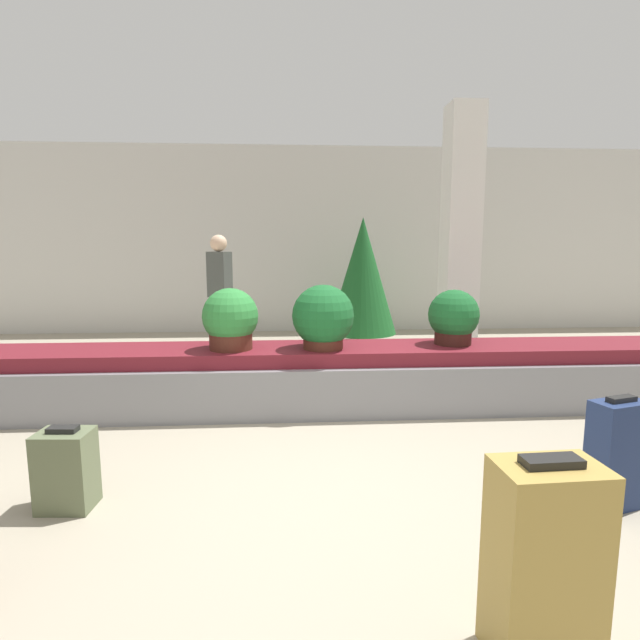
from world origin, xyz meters
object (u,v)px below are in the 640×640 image
object	(u,v)px
suitcase_2	(544,563)
potted_plant_1	(454,318)
traveler_0	(220,283)
potted_plant_0	(323,318)
decorated_tree	(362,276)
potted_plant_2	(230,320)
pillar	(460,238)
suitcase_1	(616,454)
suitcase_4	(66,470)

from	to	relation	value
suitcase_2	potted_plant_1	xyz separation A→B (m)	(0.65, 2.99, 0.46)
suitcase_2	traveler_0	bearing A→B (deg)	106.53
potted_plant_0	decorated_tree	bearing A→B (deg)	74.98
potted_plant_2	suitcase_2	bearing A→B (deg)	-63.64
suitcase_2	potted_plant_1	world-z (taller)	potted_plant_1
pillar	decorated_tree	bearing A→B (deg)	126.68
suitcase_1	potted_plant_1	xyz separation A→B (m)	(-0.32, 1.97, 0.51)
traveler_0	decorated_tree	size ratio (longest dim) A/B	0.86
potted_plant_1	decorated_tree	xyz separation A→B (m)	(-0.43, 2.92, 0.22)
pillar	potted_plant_0	bearing A→B (deg)	-137.28
pillar	suitcase_1	world-z (taller)	pillar
potted_plant_1	potted_plant_2	size ratio (longest dim) A/B	0.94
potted_plant_1	traveler_0	xyz separation A→B (m)	(-2.51, 2.44, 0.15)
pillar	potted_plant_0	size ratio (longest dim) A/B	5.47
suitcase_4	potted_plant_1	bearing A→B (deg)	35.60
pillar	decorated_tree	world-z (taller)	pillar
pillar	potted_plant_0	world-z (taller)	pillar
suitcase_2	potted_plant_2	world-z (taller)	potted_plant_2
traveler_0	potted_plant_2	bearing A→B (deg)	134.07
potted_plant_0	suitcase_2	bearing A→B (deg)	-78.23
potted_plant_1	potted_plant_0	bearing A→B (deg)	-174.32
suitcase_2	suitcase_4	distance (m)	2.52
potted_plant_1	decorated_tree	world-z (taller)	decorated_tree
suitcase_1	potted_plant_0	distance (m)	2.48
potted_plant_2	traveler_0	distance (m)	2.58
traveler_0	potted_plant_0	bearing A→B (deg)	150.75
suitcase_1	potted_plant_2	size ratio (longest dim) A/B	1.20
suitcase_4	traveler_0	bearing A→B (deg)	89.07
suitcase_2	potted_plant_2	bearing A→B (deg)	114.00
potted_plant_0	potted_plant_1	distance (m)	1.26
traveler_0	suitcase_4	bearing A→B (deg)	119.87
suitcase_1	decorated_tree	bearing A→B (deg)	83.41
potted_plant_2	decorated_tree	size ratio (longest dim) A/B	0.29
suitcase_4	potted_plant_2	world-z (taller)	potted_plant_2
suitcase_2	decorated_tree	bearing A→B (deg)	85.49
pillar	suitcase_1	bearing A→B (deg)	-94.22
traveler_0	decorated_tree	distance (m)	2.14
suitcase_2	traveler_0	world-z (taller)	traveler_0
pillar	potted_plant_1	world-z (taller)	pillar
potted_plant_2	suitcase_1	bearing A→B (deg)	-37.93
pillar	suitcase_4	size ratio (longest dim) A/B	6.50
suitcase_1	traveler_0	bearing A→B (deg)	107.38
suitcase_1	traveler_0	distance (m)	5.28
potted_plant_0	decorated_tree	size ratio (longest dim) A/B	0.30
suitcase_4	potted_plant_1	world-z (taller)	potted_plant_1
pillar	traveler_0	world-z (taller)	pillar
suitcase_1	potted_plant_1	size ratio (longest dim) A/B	1.28
suitcase_4	suitcase_2	bearing A→B (deg)	-25.04
suitcase_4	potted_plant_1	distance (m)	3.42
decorated_tree	traveler_0	bearing A→B (deg)	-166.96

